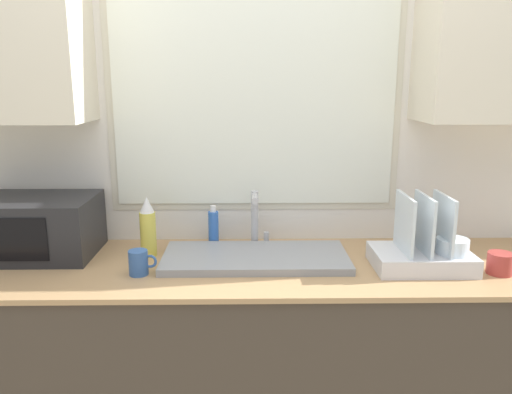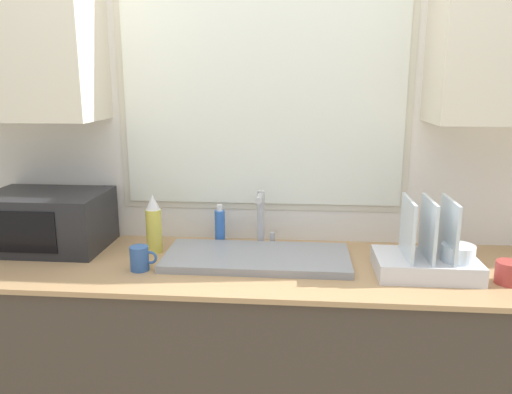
% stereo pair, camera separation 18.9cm
% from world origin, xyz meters
% --- Properties ---
extents(countertop, '(2.51, 0.66, 0.91)m').
position_xyz_m(countertop, '(0.00, 0.32, 0.46)').
color(countertop, '#42382D').
rests_on(countertop, ground_plane).
extents(wall_back, '(6.00, 0.38, 2.60)m').
position_xyz_m(wall_back, '(0.00, 0.62, 1.44)').
color(wall_back, silver).
rests_on(wall_back, ground_plane).
extents(sink_basin, '(0.74, 0.34, 0.03)m').
position_xyz_m(sink_basin, '(0.00, 0.34, 0.93)').
color(sink_basin, gray).
rests_on(sink_basin, countertop).
extents(faucet, '(0.08, 0.14, 0.25)m').
position_xyz_m(faucet, '(0.01, 0.53, 1.05)').
color(faucet, '#B7B7BC').
rests_on(faucet, countertop).
extents(microwave, '(0.50, 0.35, 0.24)m').
position_xyz_m(microwave, '(-0.92, 0.44, 1.03)').
color(microwave, '#232326').
rests_on(microwave, countertop).
extents(dish_rack, '(0.37, 0.25, 0.29)m').
position_xyz_m(dish_rack, '(0.65, 0.26, 0.98)').
color(dish_rack, silver).
rests_on(dish_rack, countertop).
extents(spray_bottle, '(0.07, 0.07, 0.25)m').
position_xyz_m(spray_bottle, '(-0.44, 0.42, 1.03)').
color(spray_bottle, '#D8CC4C').
rests_on(spray_bottle, countertop).
extents(soap_bottle, '(0.05, 0.05, 0.18)m').
position_xyz_m(soap_bottle, '(-0.18, 0.54, 0.99)').
color(soap_bottle, blue).
rests_on(soap_bottle, countertop).
extents(mug_near_sink, '(0.11, 0.07, 0.09)m').
position_xyz_m(mug_near_sink, '(-0.44, 0.21, 0.96)').
color(mug_near_sink, '#335999').
rests_on(mug_near_sink, countertop).
extents(mug_by_rack, '(0.13, 0.09, 0.08)m').
position_xyz_m(mug_by_rack, '(0.92, 0.19, 0.95)').
color(mug_by_rack, '#A53833').
rests_on(mug_by_rack, countertop).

